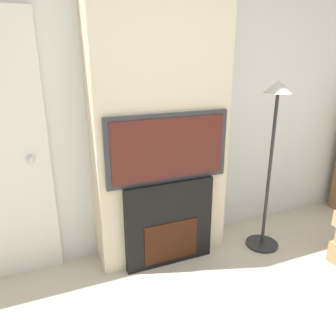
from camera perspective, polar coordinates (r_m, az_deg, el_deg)
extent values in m
cube|color=silver|center=(2.92, -2.96, 10.99)|extent=(6.00, 0.06, 2.70)
cube|color=beige|center=(2.73, -1.45, 10.45)|extent=(1.15, 0.35, 2.70)
cube|color=black|center=(2.88, 0.00, -9.39)|extent=(0.79, 0.14, 0.77)
cube|color=#33160A|center=(2.90, 0.58, -12.70)|extent=(0.49, 0.01, 0.37)
cube|color=#2D2D33|center=(2.63, 0.00, 3.50)|extent=(1.04, 0.06, 0.57)
cube|color=#471914|center=(2.60, 0.28, 3.32)|extent=(0.95, 0.01, 0.50)
cylinder|color=#262628|center=(3.41, 16.00, -12.57)|extent=(0.31, 0.31, 0.03)
cylinder|color=#262628|center=(3.10, 17.21, -0.97)|extent=(0.03, 0.03, 1.43)
cone|color=#B7B2A3|center=(2.94, 18.70, 13.22)|extent=(0.24, 0.24, 0.10)
sphere|color=silver|center=(2.72, -22.71, 1.42)|extent=(0.06, 0.06, 0.06)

